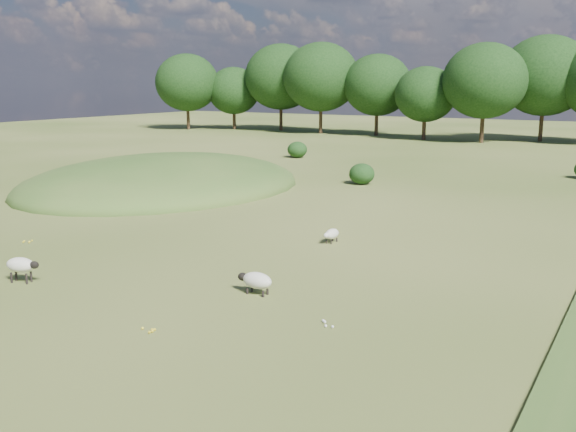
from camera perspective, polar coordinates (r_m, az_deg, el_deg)
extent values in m
plane|color=#364F18|center=(42.44, 8.68, 2.78)|extent=(160.00, 160.00, 0.00)
ellipsoid|color=#33561E|center=(41.93, -11.01, 2.58)|extent=(16.00, 20.00, 4.00)
cylinder|color=black|center=(92.50, -8.87, 8.78)|extent=(0.44, 0.44, 3.77)
ellipsoid|color=black|center=(92.39, -8.96, 11.64)|extent=(8.81, 8.81, 7.93)
cylinder|color=black|center=(92.20, -4.81, 8.67)|extent=(0.44, 0.44, 3.12)
ellipsoid|color=black|center=(92.07, -4.85, 11.04)|extent=(7.28, 7.28, 6.55)
cylinder|color=black|center=(89.23, -0.63, 8.96)|extent=(0.44, 0.44, 4.21)
ellipsoid|color=black|center=(89.12, -0.64, 12.26)|extent=(9.83, 9.83, 8.84)
cylinder|color=black|center=(84.18, 2.92, 8.76)|extent=(0.44, 0.44, 4.18)
ellipsoid|color=black|center=(84.06, 2.96, 12.24)|extent=(9.75, 9.75, 8.78)
cylinder|color=black|center=(81.65, 7.87, 8.37)|extent=(0.44, 0.44, 3.61)
ellipsoid|color=black|center=(81.51, 7.96, 11.46)|extent=(8.41, 8.41, 7.57)
cylinder|color=black|center=(76.53, 12.00, 7.78)|extent=(0.44, 0.44, 3.02)
ellipsoid|color=black|center=(76.37, 12.12, 10.54)|extent=(7.04, 7.04, 6.34)
cylinder|color=black|center=(74.20, 16.87, 7.75)|extent=(0.44, 0.44, 3.90)
ellipsoid|color=black|center=(74.05, 17.10, 11.42)|extent=(9.09, 9.09, 8.18)
cylinder|color=black|center=(77.95, 21.59, 7.73)|extent=(0.44, 0.44, 4.22)
ellipsoid|color=black|center=(77.83, 21.89, 11.51)|extent=(9.85, 9.85, 8.86)
ellipsoid|color=black|center=(42.30, 6.57, 3.74)|extent=(1.68, 1.68, 1.37)
ellipsoid|color=black|center=(56.96, 0.83, 5.92)|extent=(1.74, 1.74, 1.43)
ellipsoid|color=beige|center=(20.29, -2.75, -5.75)|extent=(1.03, 0.55, 0.53)
ellipsoid|color=black|center=(20.58, -4.05, -5.40)|extent=(0.34, 0.25, 0.26)
cylinder|color=black|center=(20.46, -3.65, -6.66)|extent=(0.07, 0.07, 0.19)
cylinder|color=black|center=(20.66, -3.24, -6.47)|extent=(0.07, 0.07, 0.19)
cylinder|color=black|center=(20.15, -2.23, -6.95)|extent=(0.07, 0.07, 0.19)
cylinder|color=black|center=(20.35, -1.84, -6.75)|extent=(0.07, 0.07, 0.19)
ellipsoid|color=beige|center=(26.78, 3.92, -1.60)|extent=(0.49, 0.86, 0.43)
ellipsoid|color=silver|center=(26.39, 3.43, -1.73)|extent=(0.22, 0.28, 0.22)
cylinder|color=black|center=(26.60, 3.85, -2.34)|extent=(0.06, 0.06, 0.16)
cylinder|color=black|center=(26.70, 3.46, -2.28)|extent=(0.06, 0.06, 0.16)
cylinder|color=black|center=(27.01, 4.36, -2.13)|extent=(0.06, 0.06, 0.16)
cylinder|color=black|center=(27.11, 3.97, -2.07)|extent=(0.06, 0.06, 0.16)
ellipsoid|color=beige|center=(23.18, -22.71, -4.03)|extent=(1.10, 0.79, 0.51)
ellipsoid|color=black|center=(22.87, -21.63, -4.06)|extent=(0.38, 0.32, 0.25)
cylinder|color=black|center=(23.23, -21.87, -5.04)|extent=(0.07, 0.07, 0.36)
cylinder|color=black|center=(23.04, -22.22, -5.20)|extent=(0.07, 0.07, 0.36)
cylinder|color=black|center=(23.56, -23.01, -4.90)|extent=(0.07, 0.07, 0.36)
cylinder|color=black|center=(23.37, -23.37, -5.06)|extent=(0.07, 0.07, 0.36)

